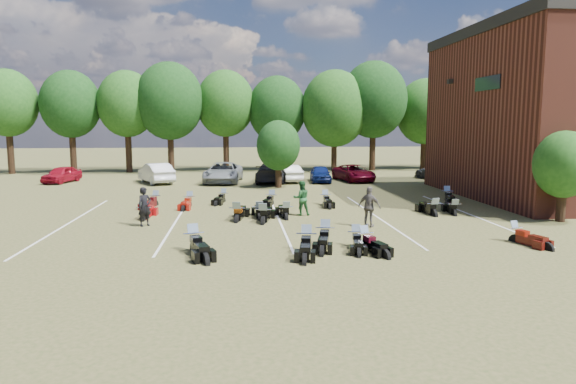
{
  "coord_description": "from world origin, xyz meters",
  "views": [
    {
      "loc": [
        -5.0,
        -21.97,
        4.7
      ],
      "look_at": [
        -2.43,
        4.0,
        1.2
      ],
      "focal_mm": 32.0,
      "sensor_mm": 36.0,
      "label": 1
    }
  ],
  "objects": [
    {
      "name": "motorcycle_18",
      "position": [
        -3.05,
        7.45,
        0.0
      ],
      "size": [
        1.32,
        2.26,
        1.2
      ],
      "primitive_type": null,
      "rotation": [
        0.0,
        0.0,
        -0.32
      ],
      "color": "black",
      "rests_on": "ground"
    },
    {
      "name": "car_3",
      "position": [
        -2.29,
        18.79,
        0.8
      ],
      "size": [
        3.07,
        5.8,
        1.6
      ],
      "primitive_type": "imported",
      "rotation": [
        0.0,
        0.0,
        2.99
      ],
      "color": "black",
      "rests_on": "ground"
    },
    {
      "name": "motorcycle_8",
      "position": [
        -5.06,
        2.37,
        0.0
      ],
      "size": [
        1.2,
        2.57,
        1.38
      ],
      "primitive_type": null,
      "rotation": [
        0.0,
        0.0,
        2.97
      ],
      "color": "black",
      "rests_on": "ground"
    },
    {
      "name": "motorcycle_4",
      "position": [
        -0.5,
        -3.04,
        0.0
      ],
      "size": [
        0.99,
        2.17,
        1.17
      ],
      "primitive_type": null,
      "rotation": [
        0.0,
        0.0,
        -0.16
      ],
      "color": "black",
      "rests_on": "ground"
    },
    {
      "name": "motorcycle_15",
      "position": [
        -7.75,
        7.26,
        0.0
      ],
      "size": [
        0.95,
        2.22,
        1.2
      ],
      "primitive_type": null,
      "rotation": [
        0.0,
        0.0,
        -0.12
      ],
      "color": "#98120B",
      "rests_on": "ground"
    },
    {
      "name": "motorcycle_3",
      "position": [
        -1.62,
        -2.54,
        0.0
      ],
      "size": [
        1.29,
        2.5,
        1.33
      ],
      "primitive_type": null,
      "rotation": [
        0.0,
        0.0,
        -0.23
      ],
      "color": "black",
      "rests_on": "ground"
    },
    {
      "name": "car_0",
      "position": [
        -18.97,
        20.32,
        0.66
      ],
      "size": [
        2.52,
        4.17,
        1.33
      ],
      "primitive_type": "imported",
      "rotation": [
        0.0,
        0.0,
        -0.26
      ],
      "color": "maroon",
      "rests_on": "ground"
    },
    {
      "name": "motorcycle_1",
      "position": [
        -6.64,
        -3.21,
        0.0
      ],
      "size": [
        1.51,
        2.65,
        1.41
      ],
      "primitive_type": null,
      "rotation": [
        0.0,
        0.0,
        0.3
      ],
      "color": "black",
      "rests_on": "ground"
    },
    {
      "name": "young_tree_near_building",
      "position": [
        10.5,
        1.0,
        2.75
      ],
      "size": [
        2.8,
        2.8,
        4.16
      ],
      "color": "black",
      "rests_on": "ground"
    },
    {
      "name": "car_6",
      "position": [
        4.48,
        19.11,
        0.67
      ],
      "size": [
        3.14,
        5.18,
        1.34
      ],
      "primitive_type": "imported",
      "rotation": [
        0.0,
        0.0,
        0.2
      ],
      "color": "#5F0517",
      "rests_on": "ground"
    },
    {
      "name": "car_4",
      "position": [
        1.66,
        18.72,
        0.66
      ],
      "size": [
        1.89,
        4.01,
        1.32
      ],
      "primitive_type": "imported",
      "rotation": [
        0.0,
        0.0,
        -0.08
      ],
      "color": "#0C1A56",
      "rests_on": "ground"
    },
    {
      "name": "motorcycle_19",
      "position": [
        0.08,
        7.22,
        0.0
      ],
      "size": [
        0.73,
        2.16,
        1.2
      ],
      "primitive_type": null,
      "rotation": [
        0.0,
        0.0,
        -0.02
      ],
      "color": "black",
      "rests_on": "ground"
    },
    {
      "name": "motorcycle_9",
      "position": [
        -3.82,
        1.81,
        0.0
      ],
      "size": [
        1.28,
        2.59,
        1.38
      ],
      "primitive_type": null,
      "rotation": [
        0.0,
        0.0,
        2.93
      ],
      "color": "black",
      "rests_on": "ground"
    },
    {
      "name": "motorcycle_2",
      "position": [
        -2.49,
        -3.56,
        0.0
      ],
      "size": [
        1.16,
        2.51,
        1.34
      ],
      "primitive_type": null,
      "rotation": [
        0.0,
        0.0,
        -0.17
      ],
      "color": "black",
      "rests_on": "ground"
    },
    {
      "name": "motorcycle_10",
      "position": [
        -3.96,
        2.9,
        0.0
      ],
      "size": [
        0.74,
        2.29,
        1.28
      ],
      "primitive_type": null,
      "rotation": [
        0.0,
        0.0,
        3.15
      ],
      "color": "black",
      "rests_on": "ground"
    },
    {
      "name": "motorcycle_14",
      "position": [
        -9.73,
        7.7,
        0.0
      ],
      "size": [
        1.23,
        2.3,
        1.22
      ],
      "primitive_type": null,
      "rotation": [
        0.0,
        0.0,
        -0.25
      ],
      "color": "#43090C",
      "rests_on": "ground"
    },
    {
      "name": "car_2",
      "position": [
        -6.14,
        19.14,
        0.81
      ],
      "size": [
        3.3,
        6.06,
        1.61
      ],
      "primitive_type": "imported",
      "rotation": [
        0.0,
        0.0,
        -0.11
      ],
      "color": "gray",
      "rests_on": "ground"
    },
    {
      "name": "ground",
      "position": [
        0.0,
        0.0,
        0.0
      ],
      "size": [
        160.0,
        160.0,
        0.0
      ],
      "primitive_type": "plane",
      "color": "brown",
      "rests_on": "ground"
    },
    {
      "name": "motorcycle_11",
      "position": [
        -2.65,
        2.82,
        0.0
      ],
      "size": [
        0.86,
        2.3,
        1.26
      ],
      "primitive_type": null,
      "rotation": [
        0.0,
        0.0,
        3.2
      ],
      "color": "black",
      "rests_on": "ground"
    },
    {
      "name": "motorcycle_12",
      "position": [
        4.96,
        2.95,
        0.0
      ],
      "size": [
        0.84,
        2.4,
        1.32
      ],
      "primitive_type": null,
      "rotation": [
        0.0,
        0.0,
        3.18
      ],
      "color": "black",
      "rests_on": "ground"
    },
    {
      "name": "car_5",
      "position": [
        -0.96,
        19.16,
        0.69
      ],
      "size": [
        2.18,
        4.41,
        1.39
      ],
      "primitive_type": "imported",
      "rotation": [
        0.0,
        0.0,
        3.32
      ],
      "color": "beige",
      "rests_on": "ground"
    },
    {
      "name": "car_1",
      "position": [
        -11.43,
        19.31,
        0.79
      ],
      "size": [
        3.55,
        5.08,
        1.59
      ],
      "primitive_type": "imported",
      "rotation": [
        0.0,
        0.0,
        3.57
      ],
      "color": "silver",
      "rests_on": "ground"
    },
    {
      "name": "motorcycle_13",
      "position": [
        6.08,
        3.04,
        0.0
      ],
      "size": [
        1.01,
        2.24,
        1.2
      ],
      "primitive_type": null,
      "rotation": [
        0.0,
        0.0,
        2.99
      ],
      "color": "black",
      "rests_on": "ground"
    },
    {
      "name": "tree_line",
      "position": [
        -1.0,
        29.0,
        6.31
      ],
      "size": [
        56.0,
        6.0,
        9.79
      ],
      "color": "black",
      "rests_on": "ground"
    },
    {
      "name": "motorcycle_16",
      "position": [
        -5.88,
        8.78,
        0.0
      ],
      "size": [
        1.15,
        2.11,
        1.12
      ],
      "primitive_type": null,
      "rotation": [
        0.0,
        0.0,
        -0.27
      ],
      "color": "black",
      "rests_on": "ground"
    },
    {
      "name": "car_7",
      "position": [
        11.86,
        19.55,
        0.67
      ],
      "size": [
        3.52,
        4.96,
        1.33
      ],
      "primitive_type": "imported",
      "rotation": [
        0.0,
        0.0,
        3.55
      ],
      "color": "#3A3B3F",
      "rests_on": "ground"
    },
    {
      "name": "parking_lines",
      "position": [
        -3.0,
        3.0,
        0.01
      ],
      "size": [
        20.1,
        14.0,
        0.01
      ],
      "color": "silver",
      "rests_on": "ground"
    },
    {
      "name": "young_tree_midfield",
      "position": [
        -2.0,
        15.5,
        3.09
      ],
      "size": [
        3.2,
        3.2,
        4.7
      ],
      "color": "black",
      "rests_on": "ground"
    },
    {
      "name": "motorcycle_6",
      "position": [
        6.03,
        -2.92,
        0.0
      ],
      "size": [
        1.27,
        2.19,
        1.16
      ],
      "primitive_type": null,
      "rotation": [
        0.0,
        0.0,
        0.31
      ],
      "color": "#460E0A",
      "rests_on": "ground"
    },
    {
      "name": "person_green",
      "position": [
        -1.75,
        3.88,
        0.89
      ],
      "size": [
        0.92,
        0.75,
        1.78
      ],
      "primitive_type": "imported",
      "rotation": [
        0.0,
        0.0,
        3.23
      ],
      "color": "#225B2A",
      "rests_on": "ground"
    },
    {
      "name": "motorcycle_20",
      "position": [
        7.69,
        7.83,
        0.0
      ],
      "size": [
        1.18,
        2.38,
        1.27
      ],
      "primitive_type": null,
      "rotation": [
        0.0,
        0.0,
        -0.21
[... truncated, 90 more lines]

